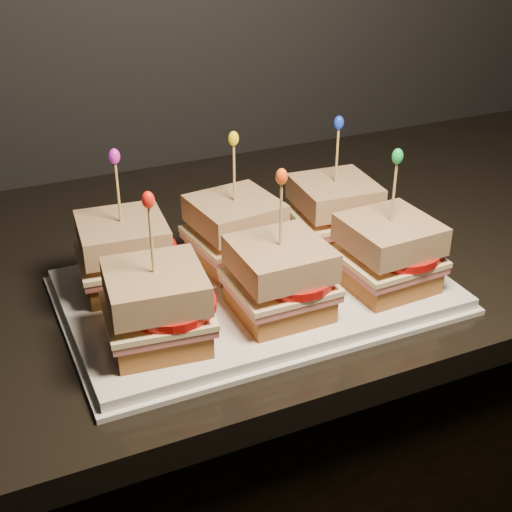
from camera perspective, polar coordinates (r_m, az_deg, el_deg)
name	(u,v)px	position (r m, az deg, el deg)	size (l,w,h in m)	color
granite_slab	(9,303)	(0.89, -19.17, -3.59)	(2.58, 0.64, 0.03)	black
platter	(256,291)	(0.82, 0.00, -2.83)	(0.42, 0.26, 0.02)	white
platter_rim	(256,296)	(0.82, 0.00, -3.19)	(0.43, 0.27, 0.01)	white
sandwich_0_bread_bot	(126,275)	(0.82, -10.33, -1.50)	(0.09, 0.09, 0.03)	brown
sandwich_0_ham	(125,262)	(0.81, -10.43, -0.48)	(0.10, 0.10, 0.01)	#B3575A
sandwich_0_cheese	(125,257)	(0.81, -10.47, -0.05)	(0.10, 0.10, 0.01)	#F9E1A3
sandwich_0_tomato	(136,251)	(0.80, -9.58, 0.40)	(0.09, 0.09, 0.01)	red
sandwich_0_bread_top	(122,234)	(0.80, -10.65, 1.71)	(0.09, 0.09, 0.03)	brown
sandwich_0_pick	(118,196)	(0.78, -10.95, 4.73)	(0.00, 0.00, 0.09)	tan
sandwich_0_frill	(114,156)	(0.76, -11.26, 7.83)	(0.01, 0.01, 0.02)	#CF22C6
sandwich_1_bread_bot	(235,252)	(0.85, -1.66, 0.34)	(0.09, 0.09, 0.03)	brown
sandwich_1_ham	(235,239)	(0.85, -1.68, 1.33)	(0.10, 0.10, 0.01)	#B3575A
sandwich_1_cheese	(235,234)	(0.84, -1.69, 1.75)	(0.10, 0.10, 0.01)	#F9E1A3
sandwich_1_tomato	(246,229)	(0.84, -0.78, 2.19)	(0.09, 0.09, 0.01)	red
sandwich_1_bread_top	(235,213)	(0.83, -1.71, 3.46)	(0.09, 0.09, 0.03)	brown
sandwich_1_pick	(234,176)	(0.81, -1.76, 6.39)	(0.00, 0.00, 0.09)	tan
sandwich_1_frill	(234,138)	(0.80, -1.81, 9.38)	(0.01, 0.01, 0.02)	yellow
sandwich_2_bread_bot	(333,231)	(0.91, 6.15, 1.99)	(0.09, 0.09, 0.03)	brown
sandwich_2_ham	(333,219)	(0.90, 6.21, 2.94)	(0.10, 0.10, 0.01)	#B3575A
sandwich_2_cheese	(334,214)	(0.90, 6.23, 3.34)	(0.10, 0.10, 0.01)	#F9E1A3
sandwich_2_tomato	(345,209)	(0.90, 7.11, 3.75)	(0.09, 0.09, 0.01)	red
sandwich_2_bread_top	(335,194)	(0.89, 6.32, 4.97)	(0.09, 0.09, 0.03)	brown
sandwich_2_pick	(337,159)	(0.87, 6.48, 7.73)	(0.00, 0.00, 0.09)	tan
sandwich_2_frill	(339,123)	(0.85, 6.65, 10.55)	(0.01, 0.01, 0.02)	#1535CD
sandwich_3_bread_bot	(159,330)	(0.72, -7.81, -5.92)	(0.09, 0.09, 0.03)	brown
sandwich_3_ham	(157,316)	(0.71, -7.89, -4.81)	(0.10, 0.10, 0.01)	#B3575A
sandwich_3_cheese	(157,310)	(0.71, -7.93, -4.34)	(0.10, 0.10, 0.01)	#F9E1A3
sandwich_3_tomato	(170,304)	(0.70, -6.89, -3.86)	(0.09, 0.09, 0.01)	red
sandwich_3_bread_top	(155,286)	(0.69, -8.08, -2.41)	(0.09, 0.09, 0.03)	brown
sandwich_3_pick	(152,244)	(0.67, -8.35, 0.95)	(0.00, 0.00, 0.09)	tan
sandwich_3_frill	(148,200)	(0.65, -8.63, 4.46)	(0.01, 0.01, 0.02)	red
sandwich_4_bread_bot	(279,301)	(0.76, 1.87, -3.60)	(0.09, 0.09, 0.03)	brown
sandwich_4_ham	(280,287)	(0.75, 1.89, -2.53)	(0.10, 0.10, 0.01)	#B3575A
sandwich_4_cheese	(280,282)	(0.75, 1.90, -2.07)	(0.10, 0.10, 0.01)	#F9E1A3
sandwich_4_tomato	(293,276)	(0.74, 2.95, -1.59)	(0.09, 0.09, 0.01)	red
sandwich_4_bread_top	(280,259)	(0.73, 1.94, -0.20)	(0.09, 0.09, 0.03)	brown
sandwich_4_pick	(281,218)	(0.71, 2.00, 3.02)	(0.00, 0.00, 0.09)	tan
sandwich_4_frill	(282,177)	(0.69, 2.06, 6.37)	(0.01, 0.01, 0.02)	#F24F13
sandwich_5_bread_bot	(386,275)	(0.82, 10.32, -1.49)	(0.09, 0.09, 0.03)	brown
sandwich_5_ham	(387,262)	(0.81, 10.43, -0.47)	(0.10, 0.10, 0.01)	#B3575A
sandwich_5_cheese	(387,256)	(0.81, 10.47, -0.04)	(0.10, 0.10, 0.01)	#F9E1A3
sandwich_5_tomato	(400,251)	(0.81, 11.46, 0.41)	(0.09, 0.09, 0.01)	red
sandwich_5_bread_top	(390,234)	(0.80, 10.64, 1.72)	(0.09, 0.09, 0.03)	brown
sandwich_5_pick	(394,196)	(0.78, 10.95, 4.74)	(0.00, 0.00, 0.09)	tan
sandwich_5_frill	(398,156)	(0.76, 11.26, 7.84)	(0.01, 0.01, 0.02)	green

